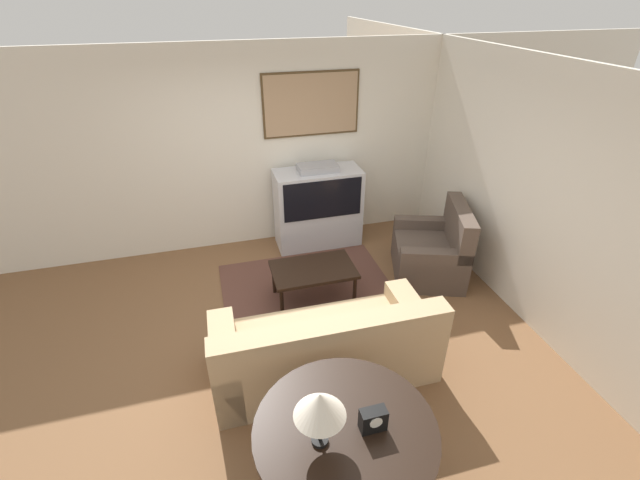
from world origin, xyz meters
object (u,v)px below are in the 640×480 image
tv (318,207)px  table_lamp (320,405)px  couch (325,349)px  armchair (432,253)px  coffee_table (313,271)px  console_table (346,434)px  mantel_clock (373,420)px

tv → table_lamp: size_ratio=2.71×
tv → couch: (-0.58, -2.38, -0.27)m
tv → couch: bearing=-103.7°
tv → armchair: bearing=-43.4°
coffee_table → console_table: (-0.37, -2.26, 0.28)m
armchair → console_table: size_ratio=0.98×
armchair → table_lamp: size_ratio=2.71×
tv → console_table: bearing=-102.3°
couch → table_lamp: size_ratio=4.69×
armchair → console_table: bearing=-20.2°
couch → console_table: (-0.19, -1.15, 0.39)m
tv → table_lamp: 3.73m
coffee_table → table_lamp: 2.47m
tv → table_lamp: bearing=-105.0°
tv → table_lamp: tv is taller
table_lamp → mantel_clock: bearing=-0.1°
armchair → mantel_clock: (-1.80, -2.44, 0.52)m
mantel_clock → table_lamp: bearing=179.9°
coffee_table → tv: bearing=72.5°
couch → armchair: size_ratio=1.73×
tv → couch: size_ratio=0.58×
armchair → coffee_table: (-1.60, -0.13, 0.09)m
couch → table_lamp: bearing=73.1°
table_lamp → mantel_clock: (0.36, -0.00, -0.26)m
mantel_clock → coffee_table: bearing=85.0°
table_lamp → mantel_clock: table_lamp is taller
coffee_table → table_lamp: bearing=-103.6°
armchair → console_table: 3.12m
couch → coffee_table: 1.14m
armchair → table_lamp: (-2.16, -2.44, 0.78)m
console_table → table_lamp: bearing=-167.3°
couch → mantel_clock: bearing=89.7°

